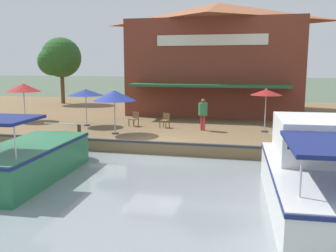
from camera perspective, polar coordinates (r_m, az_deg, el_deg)
The scene contains 16 objects.
ground_plane at distance 17.57m, azimuth -2.32°, elevation -4.65°, with size 220.00×220.00×0.00m, color #4C5B47.
quay_deck at distance 28.09m, azimuth 3.59°, elevation 1.27°, with size 22.00×56.00×0.60m, color brown.
quay_edge_fender at distance 17.52m, azimuth -2.24°, elevation -2.51°, with size 0.20×50.40×0.10m, color #2D2D33.
waterfront_restaurant at distance 29.92m, azimuth 7.55°, elevation 10.36°, with size 11.20×12.78×8.29m.
patio_umbrella_mid_patio_right at distance 26.07m, azimuth -21.18°, elevation 5.48°, with size 2.20×2.20×2.47m.
patio_umbrella_by_entrance at distance 19.83m, azimuth -8.17°, elevation 4.63°, with size 2.25×2.25×2.36m.
patio_umbrella_far_corner at distance 20.86m, azimuth 14.72°, elevation 4.96°, with size 1.70×1.70×2.37m.
patio_umbrella_back_row at distance 22.88m, azimuth -12.43°, elevation 5.02°, with size 2.10×2.10×2.24m.
cafe_chair_back_row_seat at distance 22.43m, azimuth -5.14°, elevation 1.19°, with size 0.58×0.58×0.85m.
cafe_chair_facing_river at distance 19.31m, azimuth 23.97°, elevation -0.92°, with size 0.47×0.47×0.85m.
cafe_chair_far_corner_seat at distance 21.83m, azimuth -0.43°, elevation 1.01°, with size 0.55×0.55×0.85m.
person_at_quay_edge at distance 20.86m, azimuth 5.35°, elevation 2.37°, with size 0.50×0.50×1.78m.
motorboat_fourth_along at distance 12.35m, azimuth 21.45°, elevation -6.55°, with size 8.28×3.18×2.55m.
motorboat_second_along at distance 15.19m, azimuth -19.42°, elevation -4.37°, with size 6.79×2.67×2.46m.
mooring_post at distance 19.05m, azimuth -13.38°, elevation -0.76°, with size 0.22×0.22×0.76m.
tree_upstream_bank at distance 36.49m, azimuth -16.29°, elevation 9.83°, with size 3.86×3.67×6.12m.
Camera 1 is at (16.44, 4.51, 4.26)m, focal length 40.00 mm.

